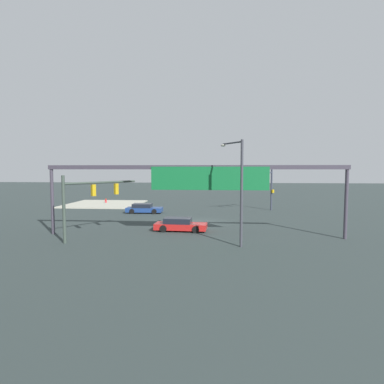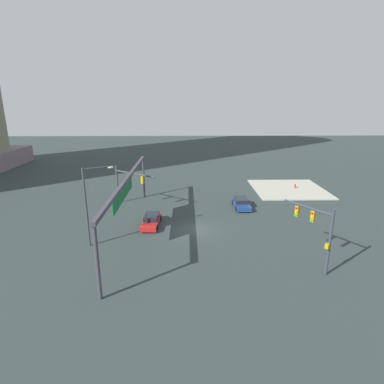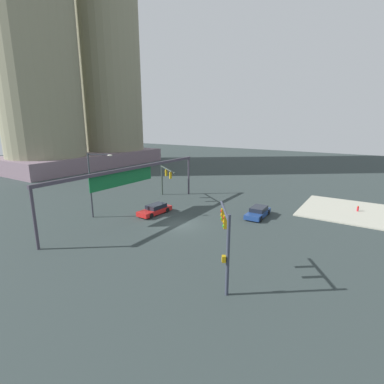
# 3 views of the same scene
# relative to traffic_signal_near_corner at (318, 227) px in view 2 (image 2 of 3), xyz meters

# --- Properties ---
(ground_plane) EXTENTS (184.66, 184.66, 0.00)m
(ground_plane) POSITION_rel_traffic_signal_near_corner_xyz_m (8.42, 9.70, -3.78)
(ground_plane) COLOR #2E3838
(sidewalk_corner) EXTENTS (11.37, 10.95, 0.15)m
(sidewalk_corner) POSITION_rel_traffic_signal_near_corner_xyz_m (24.27, -5.53, -3.70)
(sidewalk_corner) COLOR #ADAC9A
(sidewalk_corner) RESTS_ON ground
(traffic_signal_near_corner) EXTENTS (4.31, 2.75, 5.66)m
(traffic_signal_near_corner) POSITION_rel_traffic_signal_near_corner_xyz_m (0.00, 0.00, 0.00)
(traffic_signal_near_corner) COLOR #323747
(traffic_signal_near_corner) RESTS_ON ground
(traffic_signal_opposite_side) EXTENTS (4.21, 5.67, 5.20)m
(traffic_signal_opposite_side) POSITION_rel_traffic_signal_near_corner_xyz_m (16.92, 18.54, -0.22)
(traffic_signal_opposite_side) COLOR #37433C
(traffic_signal_opposite_side) RESTS_ON ground
(streetlamp_curved_arm) EXTENTS (1.68, 2.69, 7.78)m
(streetlamp_curved_arm) POSITION_rel_traffic_signal_near_corner_xyz_m (4.91, 19.85, 0.82)
(streetlamp_curved_arm) COLOR #383A43
(streetlamp_curved_arm) RESTS_ON ground
(overhead_sign_gantry) EXTENTS (25.07, 0.43, 5.99)m
(overhead_sign_gantry) POSITION_rel_traffic_signal_near_corner_xyz_m (8.06, 16.93, 1.30)
(overhead_sign_gantry) COLOR #3C3744
(overhead_sign_gantry) RESTS_ON ground
(sedan_car_approaching) EXTENTS (4.63, 2.01, 1.21)m
(sedan_car_approaching) POSITION_rel_traffic_signal_near_corner_xyz_m (15.85, 3.45, -3.20)
(sedan_car_approaching) COLOR navy
(sedan_car_approaching) RESTS_ON ground
(sedan_car_waiting_far) EXTENTS (4.81, 2.01, 1.21)m
(sedan_car_waiting_far) POSITION_rel_traffic_signal_near_corner_xyz_m (9.86, 14.68, -3.20)
(sedan_car_waiting_far) COLOR red
(sedan_car_waiting_far) RESTS_ON ground
(fire_hydrant_on_curb) EXTENTS (0.33, 0.22, 0.71)m
(fire_hydrant_on_curb) POSITION_rel_traffic_signal_near_corner_xyz_m (24.51, -6.64, -3.29)
(fire_hydrant_on_curb) COLOR red
(fire_hydrant_on_curb) RESTS_ON sidewalk_corner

